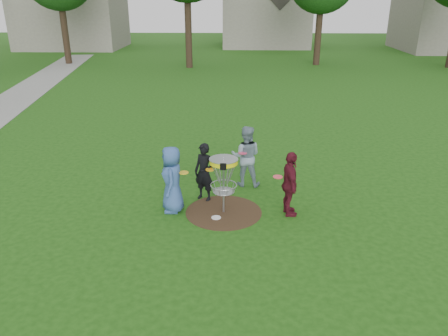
{
  "coord_description": "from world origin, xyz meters",
  "views": [
    {
      "loc": [
        0.27,
        -9.15,
        4.8
      ],
      "look_at": [
        0.0,
        0.3,
        1.0
      ],
      "focal_mm": 35.0,
      "sensor_mm": 36.0,
      "label": 1
    }
  ],
  "objects_px": {
    "player_grey": "(246,156)",
    "player_maroon": "(290,184)",
    "player_blue": "(172,179)",
    "disc_golf_basket": "(224,172)",
    "player_black": "(204,172)"
  },
  "relations": [
    {
      "from": "player_grey",
      "to": "player_maroon",
      "type": "relative_size",
      "value": 1.07
    },
    {
      "from": "player_blue",
      "to": "player_black",
      "type": "distance_m",
      "value": 0.94
    },
    {
      "from": "player_blue",
      "to": "player_maroon",
      "type": "bearing_deg",
      "value": 82.52
    },
    {
      "from": "player_grey",
      "to": "disc_golf_basket",
      "type": "distance_m",
      "value": 1.71
    },
    {
      "from": "disc_golf_basket",
      "to": "player_black",
      "type": "bearing_deg",
      "value": 125.64
    },
    {
      "from": "player_black",
      "to": "player_maroon",
      "type": "height_order",
      "value": "player_maroon"
    },
    {
      "from": "player_grey",
      "to": "disc_golf_basket",
      "type": "height_order",
      "value": "player_grey"
    },
    {
      "from": "player_blue",
      "to": "player_grey",
      "type": "bearing_deg",
      "value": 127.0
    },
    {
      "from": "player_grey",
      "to": "player_maroon",
      "type": "xyz_separation_m",
      "value": [
        0.97,
        -1.68,
        -0.05
      ]
    },
    {
      "from": "disc_golf_basket",
      "to": "player_grey",
      "type": "bearing_deg",
      "value": 71.49
    },
    {
      "from": "player_maroon",
      "to": "disc_golf_basket",
      "type": "distance_m",
      "value": 1.53
    },
    {
      "from": "player_grey",
      "to": "player_blue",
      "type": "bearing_deg",
      "value": 47.38
    },
    {
      "from": "player_blue",
      "to": "player_maroon",
      "type": "xyz_separation_m",
      "value": [
        2.7,
        -0.14,
        -0.03
      ]
    },
    {
      "from": "player_black",
      "to": "player_grey",
      "type": "xyz_separation_m",
      "value": [
        1.04,
        0.92,
        0.09
      ]
    },
    {
      "from": "player_blue",
      "to": "player_black",
      "type": "relative_size",
      "value": 1.09
    }
  ]
}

